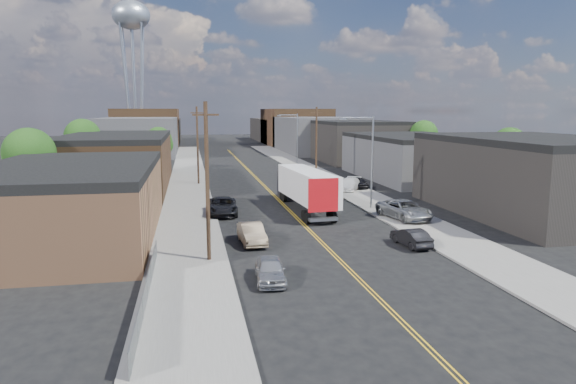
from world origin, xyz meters
name	(u,v)px	position (x,y,z in m)	size (l,w,h in m)	color
ground	(249,170)	(0.00, 60.00, 0.00)	(260.00, 260.00, 0.00)	black
centerline	(261,183)	(0.00, 45.00, 0.01)	(0.32, 120.00, 0.01)	gold
sidewalk_left	(188,184)	(-9.50, 45.00, 0.07)	(5.00, 140.00, 0.15)	slate
sidewalk_right	(331,181)	(9.50, 45.00, 0.07)	(5.00, 140.00, 0.15)	slate
warehouse_tan	(70,202)	(-18.00, 18.00, 2.80)	(12.00, 22.00, 5.60)	#8F6042
warehouse_brown	(117,161)	(-18.00, 44.00, 3.30)	(12.00, 26.00, 6.60)	#4F351F
industrial_right_a	(535,176)	(21.99, 20.00, 3.55)	(14.00, 22.00, 7.10)	black
industrial_right_b	(414,157)	(22.00, 46.00, 3.05)	(14.00, 24.00, 6.10)	#333335
industrial_right_c	(356,141)	(22.00, 72.00, 3.80)	(14.00, 22.00, 7.60)	black
skyline_left_a	(139,136)	(-20.00, 95.00, 4.00)	(16.00, 30.00, 8.00)	#333335
skyline_right_a	(317,135)	(20.00, 95.00, 4.00)	(16.00, 30.00, 8.00)	#333335
skyline_left_b	(148,128)	(-20.00, 120.00, 5.00)	(16.00, 26.00, 10.00)	#4F351F
skyline_right_b	(295,127)	(20.00, 120.00, 5.00)	(16.00, 26.00, 10.00)	#4F351F
skyline_left_c	(153,131)	(-20.00, 140.00, 3.50)	(16.00, 40.00, 7.00)	black
skyline_right_c	(282,130)	(20.00, 140.00, 3.50)	(16.00, 40.00, 7.00)	black
water_tower	(131,21)	(-22.00, 110.00, 30.65)	(9.00, 9.00, 36.90)	gray
streetlight_near	(368,154)	(7.60, 25.00, 5.33)	(3.39, 0.25, 9.00)	gray
streetlight_far	(295,137)	(7.60, 60.00, 5.33)	(3.39, 0.25, 9.00)	gray
utility_pole_left_near	(207,181)	(-8.20, 10.00, 5.14)	(1.60, 0.26, 10.00)	black
utility_pole_left_far	(198,145)	(-8.20, 45.00, 5.14)	(1.60, 0.26, 10.00)	black
utility_pole_right	(316,142)	(8.20, 48.00, 5.14)	(1.60, 0.26, 10.00)	black
chainlink_fence	(147,290)	(-11.50, 3.50, 0.66)	(0.05, 16.00, 1.22)	slate
tree_left_near	(30,157)	(-23.94, 30.00, 5.18)	(4.85, 4.76, 7.91)	black
tree_left_mid	(83,139)	(-23.94, 55.00, 5.48)	(5.10, 5.04, 8.37)	black
tree_left_far	(159,142)	(-13.94, 62.00, 4.57)	(4.35, 4.20, 6.97)	black
tree_right_near	(509,148)	(30.06, 36.00, 4.87)	(4.60, 4.48, 7.44)	black
tree_right_far	(424,136)	(30.06, 60.00, 5.18)	(4.85, 4.76, 7.91)	black
semi_truck	(304,186)	(1.50, 26.08, 2.26)	(3.45, 15.32, 3.97)	silver
car_left_a	(270,270)	(-5.00, 5.48, 0.69)	(1.63, 4.04, 1.38)	#9A9B9E
car_left_b	(252,234)	(-5.01, 13.96, 0.73)	(1.55, 4.45, 1.47)	#988163
car_left_c	(223,206)	(-6.40, 24.80, 0.79)	(2.62, 5.68, 1.58)	black
car_right_oncoming	(411,237)	(5.91, 11.12, 0.64)	(1.36, 3.90, 1.28)	black
car_right_lot_a	(404,209)	(8.99, 19.36, 0.96)	(2.69, 5.83, 1.62)	gray
car_right_lot_b	(350,184)	(9.30, 36.00, 0.86)	(1.98, 4.88, 1.42)	silver
car_right_lot_c	(359,182)	(11.00, 37.49, 0.80)	(1.53, 3.81, 1.30)	black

